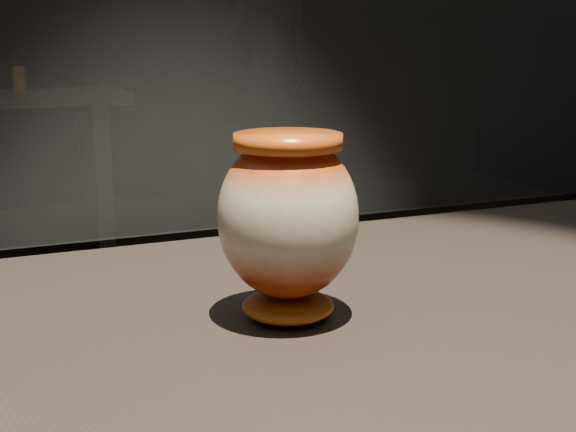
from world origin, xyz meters
The scene contains 3 objects.
main_vase centered at (0.13, 0.04, 1.01)m, with size 0.16×0.16×0.20m.
back_vase_right centered at (0.15, 3.49, 0.96)m, with size 0.06×0.06×0.12m, color #966215.
visitor centered at (1.85, 4.44, 0.90)m, with size 0.66×0.43×1.80m, color black.
Camera 1 is at (-0.19, -0.70, 1.20)m, focal length 50.00 mm.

